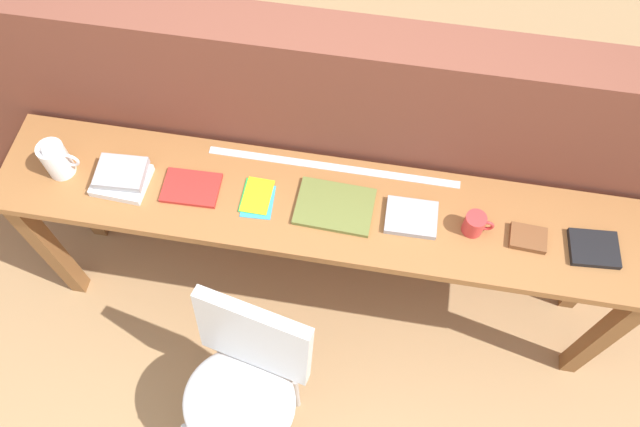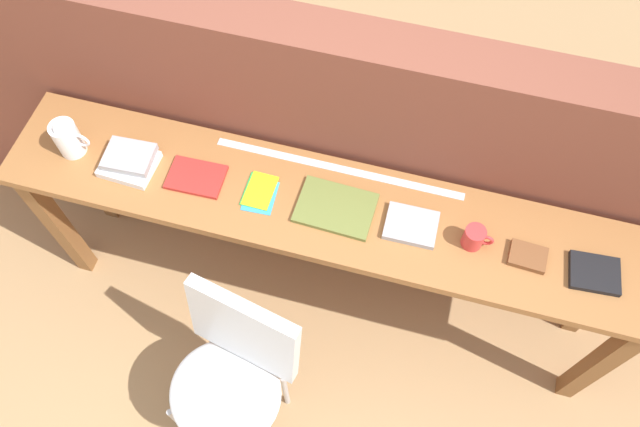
% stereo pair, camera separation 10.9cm
% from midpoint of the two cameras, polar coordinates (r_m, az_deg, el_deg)
% --- Properties ---
extents(ground_plane, '(40.00, 40.00, 0.00)m').
position_cam_midpoint_polar(ground_plane, '(3.02, -0.22, -12.44)').
color(ground_plane, tan).
extents(brick_wall_back, '(6.00, 0.20, 1.41)m').
position_cam_midpoint_polar(brick_wall_back, '(2.64, 3.42, 5.06)').
color(brick_wall_back, brown).
rests_on(brick_wall_back, ground).
extents(sideboard, '(2.50, 0.44, 0.88)m').
position_cam_midpoint_polar(sideboard, '(2.44, 1.59, -0.89)').
color(sideboard, '#996033').
rests_on(sideboard, ground).
extents(chair_white_moulded, '(0.52, 0.53, 0.89)m').
position_cam_midpoint_polar(chair_white_moulded, '(2.46, -6.75, -14.24)').
color(chair_white_moulded, silver).
rests_on(chair_white_moulded, ground).
extents(pitcher_white, '(0.14, 0.10, 0.18)m').
position_cam_midpoint_polar(pitcher_white, '(2.55, -20.92, 6.38)').
color(pitcher_white, white).
rests_on(pitcher_white, sideboard).
extents(book_stack_leftmost, '(0.21, 0.18, 0.06)m').
position_cam_midpoint_polar(book_stack_leftmost, '(2.48, -15.85, 4.60)').
color(book_stack_leftmost, white).
rests_on(book_stack_leftmost, sideboard).
extents(magazine_cycling, '(0.22, 0.16, 0.02)m').
position_cam_midpoint_polar(magazine_cycling, '(2.41, -9.99, 3.24)').
color(magazine_cycling, red).
rests_on(magazine_cycling, sideboard).
extents(pamphlet_pile_colourful, '(0.12, 0.17, 0.01)m').
position_cam_midpoint_polar(pamphlet_pile_colourful, '(2.35, -4.20, 1.86)').
color(pamphlet_pile_colourful, '#3399D8').
rests_on(pamphlet_pile_colourful, sideboard).
extents(book_open_centre, '(0.29, 0.21, 0.02)m').
position_cam_midpoint_polar(book_open_centre, '(2.31, 2.79, 0.46)').
color(book_open_centre, olive).
rests_on(book_open_centre, sideboard).
extents(book_grey_hardcover, '(0.19, 0.15, 0.02)m').
position_cam_midpoint_polar(book_grey_hardcover, '(2.30, 9.68, -1.14)').
color(book_grey_hardcover, '#9E9EA3').
rests_on(book_grey_hardcover, sideboard).
extents(mug, '(0.11, 0.08, 0.09)m').
position_cam_midpoint_polar(mug, '(2.28, 15.27, -2.19)').
color(mug, red).
rests_on(mug, sideboard).
extents(leather_journal_brown, '(0.13, 0.11, 0.02)m').
position_cam_midpoint_polar(leather_journal_brown, '(2.35, 19.74, -3.78)').
color(leather_journal_brown, brown).
rests_on(leather_journal_brown, sideboard).
extents(book_repair_rightmost, '(0.18, 0.15, 0.02)m').
position_cam_midpoint_polar(book_repair_rightmost, '(2.41, 25.02, -5.03)').
color(book_repair_rightmost, black).
rests_on(book_repair_rightmost, sideboard).
extents(ruler_metal_back_edge, '(0.98, 0.03, 0.00)m').
position_cam_midpoint_polar(ruler_metal_back_edge, '(2.41, 2.99, 4.08)').
color(ruler_metal_back_edge, silver).
rests_on(ruler_metal_back_edge, sideboard).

